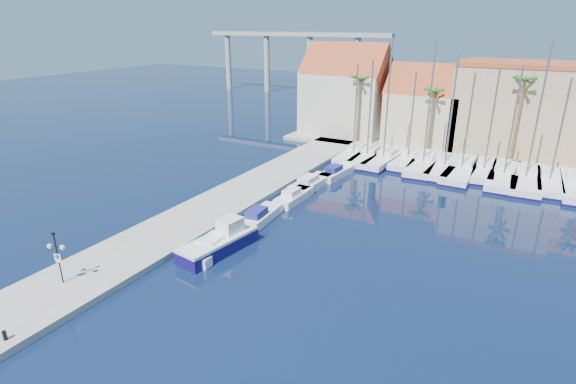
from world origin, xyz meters
The scene contains 30 objects.
ground centered at (0.00, 0.00, 0.00)m, with size 260.00×260.00×0.00m, color black.
quay_west centered at (-9.00, 13.50, 0.25)m, with size 6.00×77.00×0.50m, color gray.
shore_north centered at (10.00, 48.00, 0.25)m, with size 54.00×16.00×0.50m, color gray.
lamp_post centered at (-9.30, -2.43, 2.90)m, with size 1.19×0.62×3.65m.
bollard centered at (-6.87, -7.61, 0.77)m, with size 0.22×0.22×0.55m, color black.
fishing_boat centered at (-3.51, 6.91, 0.78)m, with size 3.16×6.96×2.35m.
motorboat_west_0 centered at (-3.81, 6.91, 0.51)m, with size 2.42×6.34×1.40m.
motorboat_west_1 centered at (-3.86, 12.97, 0.51)m, with size 2.27×5.84×1.40m.
motorboat_west_2 centered at (-3.61, 18.85, 0.51)m, with size 1.76×5.39×1.40m.
motorboat_west_3 centered at (-3.92, 23.20, 0.51)m, with size 2.45×6.46×1.40m.
motorboat_west_4 centered at (-3.02, 27.83, 0.51)m, with size 2.37×5.80×1.40m.
sailboat_0 centered at (-3.99, 36.13, 0.58)m, with size 3.03×10.01×11.85m.
sailboat_1 centered at (-1.99, 35.80, 0.58)m, with size 2.76×10.08×12.44m.
sailboat_2 centered at (0.21, 35.72, 0.62)m, with size 3.36×10.07×14.89m.
sailboat_3 centered at (2.98, 36.70, 0.58)m, with size 2.90×9.25×11.26m.
sailboat_4 centered at (4.93, 36.19, 0.60)m, with size 3.68×11.34×14.87m.
sailboat_5 centered at (7.54, 35.93, 0.59)m, with size 3.15×10.43×13.32m.
sailboat_6 centered at (9.47, 35.90, 0.56)m, with size 3.36×11.52×11.55m.
sailboat_7 centered at (11.67, 36.75, 0.59)m, with size 3.04×9.38×12.09m.
sailboat_8 centered at (13.89, 35.95, 0.57)m, with size 3.10×11.49×12.50m.
sailboat_9 centered at (16.03, 35.86, 0.60)m, with size 3.55×11.46×14.99m.
sailboat_10 centered at (18.29, 36.06, 0.58)m, with size 2.99×9.67×11.52m.
sailboat_11 centered at (20.79, 35.74, 0.59)m, with size 3.18×10.96×13.70m.
building_0 centered at (-10.00, 47.00, 6.52)m, with size 12.30×9.00×13.50m.
building_1 centered at (2.00, 47.00, 5.30)m, with size 10.30×8.00×11.00m.
building_2 centered at (13.00, 48.00, 6.26)m, with size 14.20×10.20×11.50m.
palm_0 centered at (-6.00, 42.00, 9.08)m, with size 2.60×2.60×10.15m.
palm_1 centered at (4.00, 42.00, 8.14)m, with size 2.60×2.60×9.15m.
palm_2 centered at (14.00, 42.00, 10.02)m, with size 2.60×2.60×11.15m.
viaduct centered at (-39.07, 82.00, 10.25)m, with size 48.00×2.20×14.45m.
Camera 1 is at (16.20, -17.41, 16.55)m, focal length 28.00 mm.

